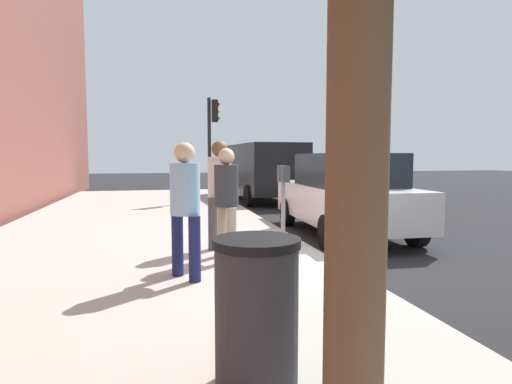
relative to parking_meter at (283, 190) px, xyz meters
name	(u,v)px	position (x,y,z in m)	size (l,w,h in m)	color
ground_plane	(321,261)	(-0.09, -0.63, -1.17)	(80.00, 80.00, 0.00)	#232326
sidewalk_slab	(130,267)	(-0.09, 2.37, -1.09)	(28.00, 6.00, 0.15)	#B7B2A8
parking_meter	(283,190)	(0.00, 0.00, 0.00)	(0.36, 0.12, 1.41)	gray
pedestrian_at_meter	(226,195)	(-0.15, 0.94, -0.04)	(0.50, 0.37, 1.68)	tan
pedestrian_bystander	(185,200)	(-1.11, 1.62, 0.00)	(0.47, 0.38, 1.73)	#191E4C
parking_officer	(220,185)	(0.61, 0.93, 0.07)	(0.42, 0.44, 1.82)	#47474C
parked_sedan_near	(345,194)	(1.96, -1.98, -0.27)	(4.47, 2.10, 1.77)	silver
parked_van_far	(262,169)	(9.35, -1.98, 0.09)	(5.26, 2.25, 2.18)	black
traffic_signal	(212,132)	(8.40, 0.06, 1.41)	(0.24, 0.44, 3.60)	black
trash_bin	(257,312)	(-3.78, 1.33, -0.51)	(0.59, 0.59, 1.01)	#2D2D33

